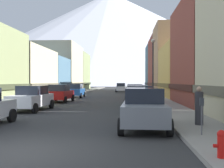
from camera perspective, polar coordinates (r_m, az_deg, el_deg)
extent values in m
plane|color=#303030|center=(8.46, -18.81, -13.66)|extent=(400.00, 400.00, 0.00)
cube|color=gray|center=(43.65, -8.87, -2.12)|extent=(2.50, 100.00, 0.15)
cube|color=gray|center=(42.74, 7.74, -2.17)|extent=(2.50, 100.00, 0.15)
cube|color=beige|center=(37.42, -20.00, 2.24)|extent=(8.62, 11.38, 6.43)
cube|color=#595444|center=(37.41, -19.99, -0.24)|extent=(8.92, 11.38, 0.50)
cube|color=slate|center=(47.03, -14.98, 1.69)|extent=(8.61, 8.84, 6.11)
cube|color=#22333F|center=(47.02, -14.97, -0.08)|extent=(8.91, 8.84, 0.50)
cube|color=beige|center=(58.08, -11.36, 3.30)|extent=(8.57, 12.95, 9.82)
cube|color=#595444|center=(58.01, -11.35, 0.04)|extent=(8.87, 12.95, 0.50)
cube|color=#8C9966|center=(70.33, -9.07, 2.60)|extent=(9.43, 11.61, 9.29)
cube|color=#3F442D|center=(70.28, -9.07, 0.12)|extent=(9.73, 11.61, 0.50)
cube|color=brown|center=(25.10, 22.27, 5.95)|extent=(7.28, 10.44, 8.93)
cube|color=#3B1B16|center=(24.99, 22.25, -0.60)|extent=(7.58, 10.44, 0.50)
cube|color=#D8B259|center=(35.71, 15.96, 2.51)|extent=(6.60, 11.54, 6.65)
cube|color=brown|center=(35.69, 15.96, -0.26)|extent=(6.90, 11.54, 0.50)
cube|color=tan|center=(46.51, 13.81, 4.98)|extent=(7.76, 9.00, 11.41)
cube|color=brown|center=(46.37, 13.80, -0.09)|extent=(8.06, 9.00, 0.50)
cube|color=brown|center=(56.90, 11.04, 3.99)|extent=(6.06, 11.53, 11.06)
cube|color=#3B1B16|center=(56.80, 11.03, 0.03)|extent=(6.36, 11.53, 0.50)
cube|color=slate|center=(68.02, 11.43, 3.35)|extent=(9.89, 9.27, 10.90)
cube|color=#22333F|center=(67.94, 11.43, 0.10)|extent=(10.19, 9.27, 0.50)
cylinder|color=black|center=(14.74, -20.38, -6.25)|extent=(0.25, 0.69, 0.68)
cube|color=silver|center=(20.08, -16.67, -3.30)|extent=(2.02, 4.47, 0.80)
cube|color=#1E232D|center=(20.28, -16.40, -1.23)|extent=(1.69, 2.26, 0.64)
cylinder|color=black|center=(18.24, -15.98, -4.94)|extent=(0.25, 0.69, 0.68)
cylinder|color=black|center=(19.00, -21.15, -4.74)|extent=(0.25, 0.69, 0.68)
cylinder|color=black|center=(21.33, -12.67, -4.15)|extent=(0.25, 0.69, 0.68)
cylinder|color=black|center=(21.98, -17.23, -4.02)|extent=(0.25, 0.69, 0.68)
cube|color=#9E1111|center=(27.85, -10.87, -2.23)|extent=(1.91, 4.43, 0.80)
cube|color=#1E232D|center=(27.58, -11.01, -0.76)|extent=(1.63, 2.23, 0.64)
cylinder|color=black|center=(29.70, -11.74, -2.84)|extent=(0.23, 0.68, 0.68)
cylinder|color=black|center=(29.25, -8.27, -2.88)|extent=(0.23, 0.68, 0.68)
cylinder|color=black|center=(26.56, -13.73, -3.24)|extent=(0.23, 0.68, 0.68)
cylinder|color=black|center=(26.04, -9.87, -3.30)|extent=(0.23, 0.68, 0.68)
cube|color=#19478C|center=(35.59, -7.68, -1.63)|extent=(1.94, 4.44, 0.80)
cube|color=#1E232D|center=(35.32, -7.75, -0.48)|extent=(1.65, 2.24, 0.64)
cylinder|color=black|center=(37.39, -8.64, -2.15)|extent=(0.24, 0.69, 0.68)
cylinder|color=black|center=(37.09, -5.84, -2.16)|extent=(0.24, 0.69, 0.68)
cylinder|color=black|center=(34.16, -9.68, -2.40)|extent=(0.24, 0.69, 0.68)
cylinder|color=black|center=(33.83, -6.62, -2.42)|extent=(0.24, 0.69, 0.68)
cube|color=slate|center=(11.98, 6.78, -5.85)|extent=(1.98, 4.46, 0.80)
cube|color=#1E232D|center=(12.17, 6.76, -2.35)|extent=(1.67, 2.25, 0.64)
cylinder|color=black|center=(10.47, 12.11, -9.00)|extent=(0.24, 0.69, 0.68)
cylinder|color=black|center=(10.42, 1.88, -9.03)|extent=(0.24, 0.69, 0.68)
cylinder|color=black|center=(13.72, 10.48, -6.73)|extent=(0.24, 0.69, 0.68)
cylinder|color=black|center=(13.68, 2.73, -6.75)|extent=(0.24, 0.69, 0.68)
cube|color=silver|center=(18.80, 5.60, -3.54)|extent=(1.92, 4.43, 0.80)
cube|color=#1E232D|center=(18.51, 5.65, -1.37)|extent=(1.64, 2.23, 0.64)
cylinder|color=black|center=(20.45, 2.76, -4.34)|extent=(0.23, 0.68, 0.68)
cylinder|color=black|center=(20.54, 7.92, -4.32)|extent=(0.23, 0.68, 0.68)
cylinder|color=black|center=(17.16, 2.82, -5.27)|extent=(0.23, 0.68, 0.68)
cylinder|color=black|center=(17.27, 8.96, -5.24)|extent=(0.23, 0.68, 0.68)
cube|color=#265933|center=(24.82, 5.10, -2.56)|extent=(1.91, 4.43, 0.80)
cube|color=#1E232D|center=(24.54, 5.13, -0.91)|extent=(1.64, 2.23, 0.64)
cylinder|color=black|center=(26.47, 2.95, -3.24)|extent=(0.23, 0.68, 0.68)
cylinder|color=black|center=(26.54, 6.93, -3.23)|extent=(0.23, 0.68, 0.68)
cylinder|color=black|center=(23.17, 3.00, -3.77)|extent=(0.23, 0.68, 0.68)
cylinder|color=black|center=(23.26, 7.55, -3.76)|extent=(0.23, 0.68, 0.68)
cube|color=#9E1111|center=(31.55, 4.77, -1.91)|extent=(1.92, 4.43, 0.80)
cube|color=#1E232D|center=(31.28, 4.79, -0.61)|extent=(1.64, 2.23, 0.64)
cylinder|color=black|center=(33.19, 3.07, -2.48)|extent=(0.23, 0.68, 0.68)
cylinder|color=black|center=(33.26, 6.24, -2.47)|extent=(0.23, 0.68, 0.68)
cylinder|color=black|center=(29.90, 3.13, -2.81)|extent=(0.23, 0.68, 0.68)
cylinder|color=black|center=(29.97, 6.65, -2.80)|extent=(0.23, 0.68, 0.68)
cube|color=silver|center=(53.79, 1.92, -0.91)|extent=(1.84, 4.40, 0.80)
cube|color=#1E232D|center=(53.53, 1.91, -0.14)|extent=(1.60, 2.20, 0.64)
cylinder|color=black|center=(55.48, 1.02, -1.28)|extent=(0.22, 0.68, 0.68)
cylinder|color=black|center=(55.43, 2.92, -1.28)|extent=(0.22, 0.68, 0.68)
cylinder|color=black|center=(52.19, 0.86, -1.39)|extent=(0.22, 0.68, 0.68)
cylinder|color=black|center=(52.13, 2.88, -1.39)|extent=(0.22, 0.68, 0.68)
cylinder|color=red|center=(7.47, 22.09, -12.22)|extent=(0.20, 0.20, 0.55)
sphere|color=red|center=(7.41, 22.10, -9.81)|extent=(0.22, 0.22, 0.22)
cylinder|color=red|center=(7.42, 20.97, -12.09)|extent=(0.10, 0.09, 0.09)
cylinder|color=#595960|center=(10.32, 18.40, -7.27)|extent=(0.06, 0.06, 1.05)
cube|color=#33383F|center=(10.25, 18.41, -3.59)|extent=(0.14, 0.10, 0.28)
cylinder|color=#333338|center=(12.64, 17.91, -4.88)|extent=(0.36, 0.36, 1.47)
sphere|color=tan|center=(12.59, 17.92, -1.01)|extent=(0.23, 0.23, 0.23)
cylinder|color=black|center=(25.13, 8.63, 2.40)|extent=(0.12, 0.12, 5.50)
sphere|color=white|center=(25.40, 8.64, 9.02)|extent=(0.36, 0.36, 0.36)
cone|color=silver|center=(271.67, -0.37, 9.66)|extent=(313.70, 313.70, 90.57)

